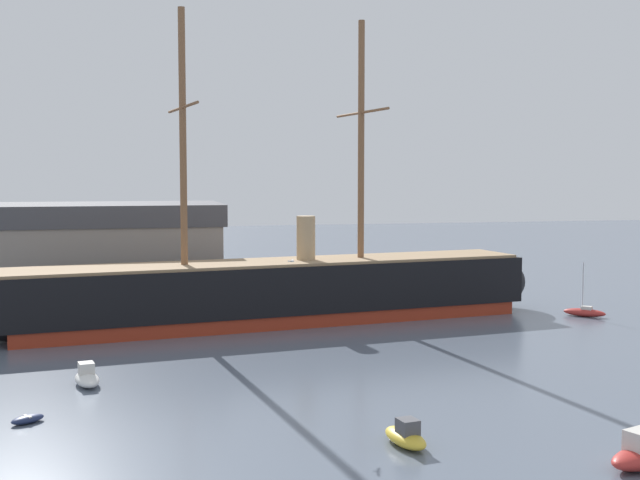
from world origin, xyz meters
name	(u,v)px	position (x,y,z in m)	size (l,w,h in m)	color
tall_ship	(276,291)	(1.22, 53.83, 3.07)	(59.38, 14.18, 28.63)	maroon
motorboat_near_centre	(406,436)	(1.36, 17.62, 0.52)	(2.03, 3.71, 1.48)	gold
dinghy_mid_left	(28,419)	(-18.13, 26.28, 0.23)	(2.09, 1.80, 0.46)	#1E284C
motorboat_alongside_bow	(87,378)	(-15.20, 34.18, 0.53)	(2.16, 3.82, 1.51)	silver
sailboat_far_right	(585,312)	(31.49, 50.47, 0.45)	(3.78, 3.77, 5.35)	#B22D28
dockside_warehouse_left	(6,257)	(-24.51, 68.63, 5.43)	(47.65, 17.08, 16.03)	#565659
seagull_in_flight	(291,261)	(-2.76, 26.94, 8.77)	(0.47, 1.08, 0.13)	silver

